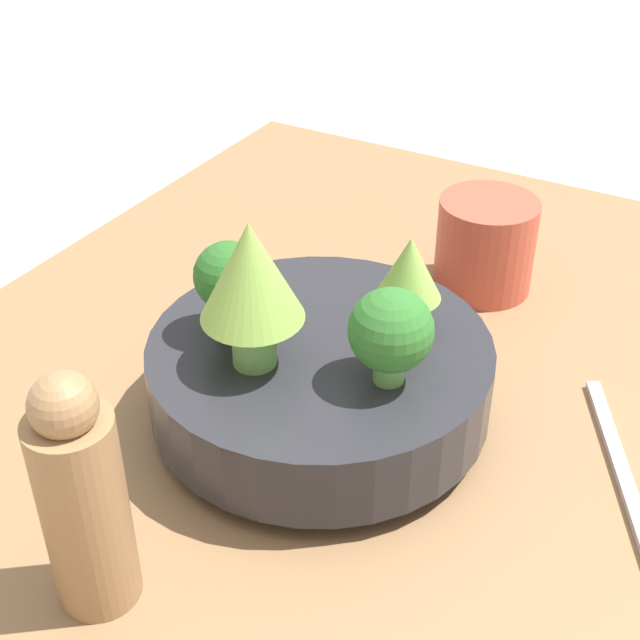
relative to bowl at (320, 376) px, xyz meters
name	(u,v)px	position (x,y,z in m)	size (l,w,h in m)	color
ground_plane	(305,506)	(-0.04, -0.01, -0.09)	(6.00, 6.00, 0.00)	silver
table	(304,481)	(-0.04, -0.01, -0.06)	(1.03, 0.70, 0.05)	olive
bowl	(320,376)	(0.00, 0.00, 0.00)	(0.24, 0.24, 0.07)	#28282D
broccoli_floret_front	(391,332)	(-0.01, -0.06, 0.07)	(0.06, 0.06, 0.07)	#6BA34C
broccoli_floret_back	(229,280)	(-0.02, 0.06, 0.07)	(0.05, 0.05, 0.07)	#6BA34C
romanesco_piece_near	(409,273)	(0.04, -0.04, 0.08)	(0.05, 0.05, 0.07)	#609347
romanesco_piece_far	(248,280)	(-0.04, 0.03, 0.09)	(0.07, 0.07, 0.11)	#6BA34C
cup	(485,245)	(0.23, -0.04, 0.00)	(0.09, 0.09, 0.08)	#C64C38
pepper_mill	(83,499)	(-0.20, 0.04, 0.04)	(0.05, 0.05, 0.16)	#997047
fork	(621,468)	(0.05, -0.21, -0.04)	(0.17, 0.09, 0.01)	#B2B2B7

